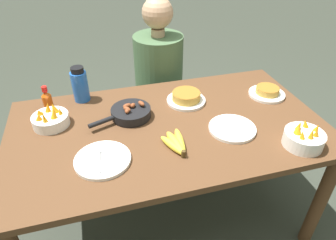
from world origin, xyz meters
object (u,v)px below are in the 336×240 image
(fruit_bowl_mango, at_px, (50,119))
(empty_plate_far_left, at_px, (232,128))
(empty_plate_near_front, at_px, (103,160))
(hot_sauce_bottle, at_px, (47,100))
(frittata_plate_center, at_px, (267,92))
(water_bottle, at_px, (80,85))
(person_figure, at_px, (159,95))
(frittata_plate_side, at_px, (186,98))
(fruit_bowl_citrus, at_px, (304,138))
(banana_bunch, at_px, (176,143))
(skillet, at_px, (130,113))

(fruit_bowl_mango, bearing_deg, empty_plate_far_left, -18.21)
(empty_plate_near_front, bearing_deg, hot_sauce_bottle, 116.00)
(frittata_plate_center, bearing_deg, water_bottle, 167.02)
(water_bottle, bearing_deg, person_figure, 30.74)
(hot_sauce_bottle, bearing_deg, frittata_plate_side, -9.19)
(frittata_plate_side, distance_m, person_figure, 0.57)
(person_figure, bearing_deg, hot_sauce_bottle, -151.99)
(empty_plate_near_front, relative_size, fruit_bowl_citrus, 1.35)
(banana_bunch, distance_m, water_bottle, 0.69)
(banana_bunch, height_order, empty_plate_far_left, banana_bunch)
(hot_sauce_bottle, bearing_deg, fruit_bowl_citrus, -28.84)
(frittata_plate_center, distance_m, frittata_plate_side, 0.49)
(banana_bunch, relative_size, frittata_plate_side, 0.91)
(empty_plate_near_front, relative_size, hot_sauce_bottle, 1.71)
(empty_plate_far_left, bearing_deg, fruit_bowl_mango, 161.79)
(skillet, xyz_separation_m, hot_sauce_bottle, (-0.42, 0.19, 0.03))
(empty_plate_far_left, xyz_separation_m, hot_sauce_bottle, (-0.89, 0.44, 0.06))
(water_bottle, distance_m, hot_sauce_bottle, 0.19)
(frittata_plate_center, relative_size, water_bottle, 1.03)
(empty_plate_far_left, bearing_deg, banana_bunch, -170.96)
(banana_bunch, relative_size, hot_sauce_bottle, 1.39)
(skillet, xyz_separation_m, frittata_plate_center, (0.82, 0.01, -0.01))
(skillet, distance_m, water_bottle, 0.36)
(banana_bunch, height_order, empty_plate_near_front, banana_bunch)
(banana_bunch, height_order, frittata_plate_side, frittata_plate_side)
(skillet, height_order, hot_sauce_bottle, hot_sauce_bottle)
(frittata_plate_side, distance_m, empty_plate_far_left, 0.35)
(water_bottle, bearing_deg, empty_plate_near_front, -83.65)
(fruit_bowl_mango, relative_size, water_bottle, 0.89)
(hot_sauce_bottle, bearing_deg, person_figure, 28.01)
(skillet, distance_m, frittata_plate_side, 0.34)
(person_figure, bearing_deg, frittata_plate_side, -85.86)
(empty_plate_far_left, bearing_deg, empty_plate_near_front, -174.99)
(empty_plate_near_front, bearing_deg, skillet, 60.10)
(hot_sauce_bottle, bearing_deg, banana_bunch, -39.97)
(fruit_bowl_mango, xyz_separation_m, fruit_bowl_citrus, (1.14, -0.49, 0.00))
(frittata_plate_center, height_order, frittata_plate_side, frittata_plate_side)
(empty_plate_far_left, bearing_deg, frittata_plate_center, 36.55)
(hot_sauce_bottle, relative_size, person_figure, 0.12)
(fruit_bowl_mango, height_order, fruit_bowl_citrus, fruit_bowl_citrus)
(empty_plate_near_front, bearing_deg, water_bottle, 96.35)
(empty_plate_near_front, xyz_separation_m, fruit_bowl_citrus, (0.92, -0.14, 0.03))
(frittata_plate_center, xyz_separation_m, empty_plate_far_left, (-0.35, -0.26, -0.01))
(skillet, relative_size, hot_sauce_bottle, 2.29)
(water_bottle, height_order, person_figure, person_figure)
(fruit_bowl_mango, relative_size, hot_sauce_bottle, 1.26)
(water_bottle, bearing_deg, banana_bunch, -53.80)
(skillet, relative_size, person_figure, 0.28)
(hot_sauce_bottle, bearing_deg, frittata_plate_center, -8.36)
(frittata_plate_center, height_order, person_figure, person_figure)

